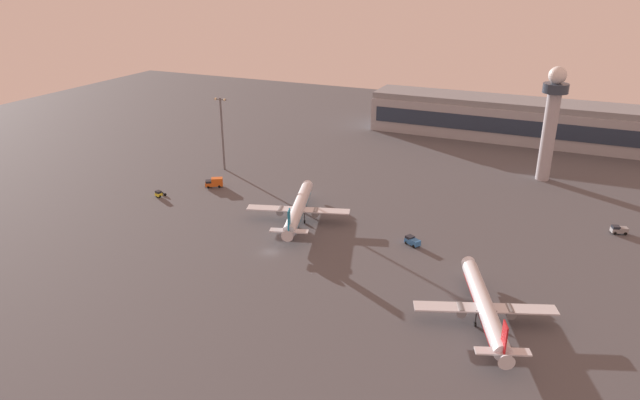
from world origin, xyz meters
TOP-DOWN VIEW (x-y plane):
  - ground_plane at (0.00, 0.00)m, footprint 416.00×416.00m
  - terminal_building at (45.98, 131.90)m, footprint 124.11×22.40m
  - control_tower at (57.76, 84.56)m, footprint 8.00×8.00m
  - airplane_taxiway_distant at (53.89, -9.47)m, footprint 27.54×34.95m
  - airplane_terminal_side at (-2.08, 20.38)m, footprint 28.60×36.39m
  - baggage_tractor at (31.41, 18.26)m, footprint 4.56×3.78m
  - cargo_loader at (79.97, 47.51)m, footprint 4.55×3.18m
  - pushback_tug at (-49.52, 18.89)m, footprint 2.53×3.43m
  - catering_truck at (-38.69, 33.29)m, footprint 6.04×4.99m
  - apron_light_west at (-45.43, 49.64)m, footprint 4.80×0.90m

SIDE VIEW (x-z plane):
  - ground_plane at x=0.00m, z-range 0.00..0.00m
  - pushback_tug at x=-49.52m, z-range 0.04..2.09m
  - baggage_tractor at x=31.41m, z-range 0.05..2.30m
  - cargo_loader at x=79.97m, z-range 0.05..2.30m
  - catering_truck at x=-38.69m, z-range 0.05..3.10m
  - airplane_taxiway_distant at x=53.89m, z-range -1.14..8.18m
  - airplane_terminal_side at x=-2.08m, z-range -1.17..8.38m
  - terminal_building at x=45.98m, z-range -0.11..16.29m
  - apron_light_west at x=-45.43m, z-range 1.84..27.33m
  - control_tower at x=57.76m, z-range 2.94..40.45m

